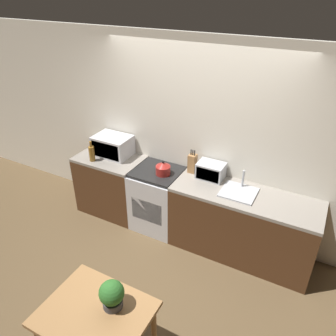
# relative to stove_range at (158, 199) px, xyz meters

# --- Properties ---
(ground_plane) EXTENTS (16.00, 16.00, 0.00)m
(ground_plane) POSITION_rel_stove_range_xyz_m (0.41, -0.69, -0.45)
(ground_plane) COLOR brown
(wall_back) EXTENTS (10.00, 0.06, 2.60)m
(wall_back) POSITION_rel_stove_range_xyz_m (0.41, 0.34, 0.85)
(wall_back) COLOR silver
(wall_back) RESTS_ON ground_plane
(counter_left_run) EXTENTS (0.95, 0.62, 0.90)m
(counter_left_run) POSITION_rel_stove_range_xyz_m (-0.79, 0.00, 0.00)
(counter_left_run) COLOR #4C2D19
(counter_left_run) RESTS_ON ground_plane
(counter_right_run) EXTENTS (1.76, 0.62, 0.90)m
(counter_right_run) POSITION_rel_stove_range_xyz_m (1.20, 0.00, 0.00)
(counter_right_run) COLOR #4C2D19
(counter_right_run) RESTS_ON ground_plane
(stove_range) EXTENTS (0.64, 0.62, 0.90)m
(stove_range) POSITION_rel_stove_range_xyz_m (0.00, 0.00, 0.00)
(stove_range) COLOR silver
(stove_range) RESTS_ON ground_plane
(kettle) EXTENTS (0.19, 0.19, 0.20)m
(kettle) POSITION_rel_stove_range_xyz_m (0.11, -0.04, 0.54)
(kettle) COLOR maroon
(kettle) RESTS_ON stove_range
(microwave) EXTENTS (0.52, 0.38, 0.29)m
(microwave) POSITION_rel_stove_range_xyz_m (-0.79, 0.10, 0.60)
(microwave) COLOR silver
(microwave) RESTS_ON counter_left_run
(bottle) EXTENTS (0.08, 0.08, 0.30)m
(bottle) POSITION_rel_stove_range_xyz_m (-0.94, -0.18, 0.57)
(bottle) COLOR olive
(bottle) RESTS_ON counter_left_run
(knife_block) EXTENTS (0.10, 0.10, 0.32)m
(knife_block) POSITION_rel_stove_range_xyz_m (0.42, 0.19, 0.58)
(knife_block) COLOR #9E7042
(knife_block) RESTS_ON counter_right_run
(toaster_oven) EXTENTS (0.34, 0.25, 0.21)m
(toaster_oven) POSITION_rel_stove_range_xyz_m (0.69, 0.16, 0.56)
(toaster_oven) COLOR #ADAFB5
(toaster_oven) RESTS_ON counter_right_run
(sink_basin) EXTENTS (0.41, 0.38, 0.24)m
(sink_basin) POSITION_rel_stove_range_xyz_m (1.11, 0.01, 0.47)
(sink_basin) COLOR #ADAFB5
(sink_basin) RESTS_ON counter_right_run
(dining_table) EXTENTS (0.88, 0.71, 0.75)m
(dining_table) POSITION_rel_stove_range_xyz_m (0.55, -2.00, 0.20)
(dining_table) COLOR #9E7042
(dining_table) RESTS_ON ground_plane
(potted_plant) EXTENTS (0.21, 0.21, 0.27)m
(potted_plant) POSITION_rel_stove_range_xyz_m (0.64, -1.88, 0.44)
(potted_plant) COLOR #424247
(potted_plant) RESTS_ON dining_table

